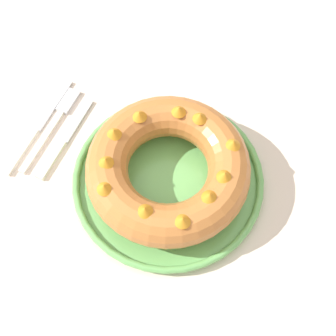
{
  "coord_description": "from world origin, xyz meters",
  "views": [
    {
      "loc": [
        0.12,
        -0.28,
        1.48
      ],
      "look_at": [
        -0.02,
        0.02,
        0.81
      ],
      "focal_mm": 50.0,
      "sensor_mm": 36.0,
      "label": 1
    }
  ],
  "objects": [
    {
      "name": "serving_knife",
      "position": [
        -0.28,
        0.01,
        0.76
      ],
      "size": [
        0.02,
        0.22,
        0.01
      ],
      "rotation": [
        0.0,
        0.0,
        -0.02
      ],
      "color": "white",
      "rests_on": "dining_table"
    },
    {
      "name": "ground_plane",
      "position": [
        0.0,
        0.0,
        0.0
      ],
      "size": [
        8.0,
        8.0,
        0.0
      ],
      "primitive_type": "plane",
      "color": "#4C4742"
    },
    {
      "name": "fork",
      "position": [
        -0.25,
        0.04,
        0.76
      ],
      "size": [
        0.02,
        0.19,
        0.01
      ],
      "rotation": [
        0.0,
        0.0,
        -0.05
      ],
      "color": "white",
      "rests_on": "dining_table"
    },
    {
      "name": "serving_dish",
      "position": [
        -0.02,
        0.02,
        0.77
      ],
      "size": [
        0.32,
        0.32,
        0.02
      ],
      "color": "#6BB760",
      "rests_on": "dining_table"
    },
    {
      "name": "cake_knife",
      "position": [
        -0.22,
        0.01,
        0.76
      ],
      "size": [
        0.02,
        0.18,
        0.01
      ],
      "rotation": [
        0.0,
        0.0,
        -0.1
      ],
      "color": "white",
      "rests_on": "dining_table"
    },
    {
      "name": "dining_table",
      "position": [
        0.0,
        0.0,
        0.67
      ],
      "size": [
        1.33,
        1.22,
        0.76
      ],
      "color": "beige",
      "rests_on": "ground_plane"
    },
    {
      "name": "bundt_cake",
      "position": [
        -0.02,
        0.02,
        0.81
      ],
      "size": [
        0.27,
        0.27,
        0.08
      ],
      "color": "#C67538",
      "rests_on": "serving_dish"
    }
  ]
}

